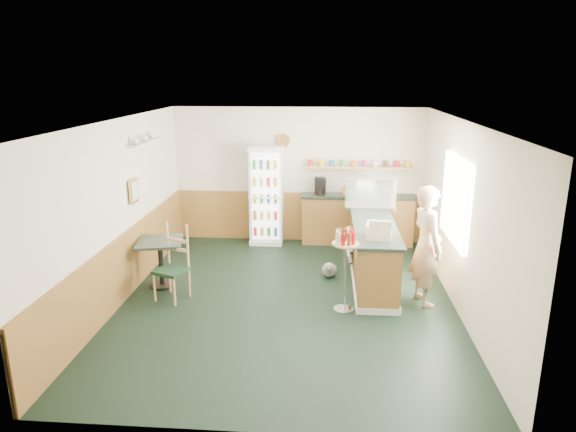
# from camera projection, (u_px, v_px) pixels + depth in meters

# --- Properties ---
(ground) EXTENTS (6.00, 6.00, 0.00)m
(ground) POSITION_uv_depth(u_px,v_px,m) (287.00, 300.00, 7.81)
(ground) COLOR black
(ground) RESTS_ON ground
(room_envelope) EXTENTS (5.04, 6.02, 2.72)m
(room_envelope) POSITION_uv_depth(u_px,v_px,m) (276.00, 192.00, 8.12)
(room_envelope) COLOR beige
(room_envelope) RESTS_ON ground
(service_counter) EXTENTS (0.68, 3.01, 1.01)m
(service_counter) POSITION_uv_depth(u_px,v_px,m) (371.00, 250.00, 8.62)
(service_counter) COLOR olive
(service_counter) RESTS_ON ground
(back_counter) EXTENTS (2.24, 0.42, 1.69)m
(back_counter) POSITION_uv_depth(u_px,v_px,m) (357.00, 217.00, 10.27)
(back_counter) COLOR olive
(back_counter) RESTS_ON ground
(drinks_fridge) EXTENTS (0.65, 0.54, 1.97)m
(drinks_fridge) POSITION_uv_depth(u_px,v_px,m) (266.00, 195.00, 10.23)
(drinks_fridge) COLOR white
(drinks_fridge) RESTS_ON ground
(display_case) EXTENTS (0.89, 0.46, 0.50)m
(display_case) POSITION_uv_depth(u_px,v_px,m) (370.00, 195.00, 9.08)
(display_case) COLOR silver
(display_case) RESTS_ON service_counter
(cash_register) EXTENTS (0.41, 0.43, 0.21)m
(cash_register) POSITION_uv_depth(u_px,v_px,m) (379.00, 231.00, 7.49)
(cash_register) COLOR #EEE6C5
(cash_register) RESTS_ON service_counter
(shopkeeper) EXTENTS (0.59, 0.70, 1.80)m
(shopkeeper) POSITION_uv_depth(u_px,v_px,m) (427.00, 246.00, 7.49)
(shopkeeper) COLOR tan
(shopkeeper) RESTS_ON ground
(condiment_stand) EXTENTS (0.38, 0.38, 1.20)m
(condiment_stand) POSITION_uv_depth(u_px,v_px,m) (345.00, 257.00, 7.28)
(condiment_stand) COLOR silver
(condiment_stand) RESTS_ON ground
(newspaper_rack) EXTENTS (0.09, 0.47, 0.55)m
(newspaper_rack) POSITION_uv_depth(u_px,v_px,m) (350.00, 245.00, 8.75)
(newspaper_rack) COLOR black
(newspaper_rack) RESTS_ON ground
(cafe_table) EXTENTS (0.83, 0.83, 0.78)m
(cafe_table) POSITION_uv_depth(u_px,v_px,m) (161.00, 254.00, 8.18)
(cafe_table) COLOR black
(cafe_table) RESTS_ON ground
(cafe_chair) EXTENTS (0.56, 0.56, 1.16)m
(cafe_chair) POSITION_uv_depth(u_px,v_px,m) (172.00, 260.00, 7.79)
(cafe_chair) COLOR black
(cafe_chair) RESTS_ON ground
(dog_doorstop) EXTENTS (0.25, 0.32, 0.30)m
(dog_doorstop) POSITION_uv_depth(u_px,v_px,m) (329.00, 269.00, 8.66)
(dog_doorstop) COLOR gray
(dog_doorstop) RESTS_ON ground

